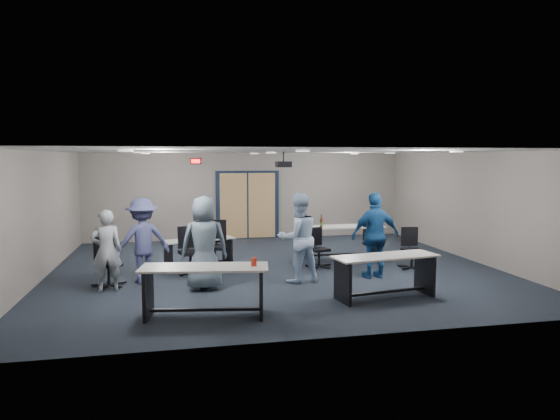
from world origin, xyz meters
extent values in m
plane|color=black|center=(0.00, 0.00, 0.00)|extent=(10.00, 10.00, 0.00)
cube|color=gray|center=(0.00, 4.50, 1.35)|extent=(10.00, 0.04, 2.70)
cube|color=gray|center=(0.00, -4.50, 1.35)|extent=(10.00, 0.04, 2.70)
cube|color=gray|center=(-5.00, 0.00, 1.35)|extent=(0.04, 9.00, 2.70)
cube|color=gray|center=(5.00, 0.00, 1.35)|extent=(0.04, 9.00, 2.70)
cube|color=white|center=(0.00, 0.00, 2.70)|extent=(10.00, 9.00, 0.04)
cube|color=black|center=(0.00, 4.47, 1.05)|extent=(2.00, 0.06, 2.20)
cube|color=tan|center=(-0.45, 4.45, 1.05)|extent=(0.85, 0.04, 2.05)
cube|color=tan|center=(0.45, 4.45, 1.05)|extent=(0.85, 0.04, 2.05)
cube|color=black|center=(-1.60, 4.45, 2.45)|extent=(0.32, 0.05, 0.18)
cube|color=#FF0C0C|center=(-1.60, 4.42, 2.45)|extent=(0.26, 0.02, 0.12)
cylinder|color=black|center=(0.30, 0.50, 2.58)|extent=(0.04, 0.04, 0.24)
cube|color=black|center=(0.30, 0.50, 2.40)|extent=(0.35, 0.30, 0.14)
cylinder|color=black|center=(0.30, 0.35, 2.40)|extent=(0.08, 0.03, 0.08)
cube|color=beige|center=(-1.78, -3.17, 0.81)|extent=(2.11, 0.99, 0.03)
cube|color=black|center=(-2.68, -3.02, 0.40)|extent=(0.15, 0.62, 0.79)
cube|color=black|center=(-0.89, -3.31, 0.40)|extent=(0.15, 0.62, 0.79)
cube|color=black|center=(-1.78, -3.17, 0.11)|extent=(1.79, 0.34, 0.05)
cylinder|color=red|center=(-1.00, -3.29, 0.89)|extent=(0.09, 0.09, 0.14)
cube|color=beige|center=(1.50, -2.75, 0.77)|extent=(2.02, 0.92, 0.03)
cube|color=black|center=(0.65, -2.87, 0.38)|extent=(0.14, 0.60, 0.76)
cube|color=black|center=(2.36, -2.62, 0.38)|extent=(0.14, 0.60, 0.76)
cube|color=black|center=(1.50, -2.75, 0.11)|extent=(1.72, 0.30, 0.04)
cube|color=beige|center=(-1.71, 0.54, 0.66)|extent=(1.74, 1.06, 0.03)
cube|color=black|center=(-2.41, 0.30, 0.32)|extent=(0.21, 0.49, 0.64)
cube|color=black|center=(-1.02, 0.78, 0.32)|extent=(0.21, 0.49, 0.64)
cube|color=black|center=(-1.71, 0.54, 0.09)|extent=(1.40, 0.53, 0.04)
cube|color=beige|center=(1.91, 0.81, 0.82)|extent=(2.06, 0.69, 0.03)
cube|color=black|center=(1.00, 0.81, 0.40)|extent=(0.06, 0.63, 0.80)
cube|color=black|center=(2.83, 0.81, 0.40)|extent=(0.06, 0.63, 0.80)
cube|color=black|center=(1.91, 0.81, 0.11)|extent=(1.83, 0.06, 0.05)
imported|color=#9DA5AC|center=(-3.53, -1.23, 0.79)|extent=(0.63, 0.47, 1.58)
imported|color=slate|center=(-1.69, -1.46, 0.92)|extent=(0.90, 0.59, 1.83)
imported|color=#C0DDFF|center=(0.23, -1.26, 0.92)|extent=(1.00, 0.85, 1.83)
imported|color=navy|center=(1.92, -1.25, 0.92)|extent=(1.10, 0.51, 1.83)
imported|color=#43487A|center=(-2.90, -0.65, 0.87)|extent=(1.28, 0.97, 1.75)
camera|label=1|loc=(-2.20, -11.08, 2.56)|focal=32.00mm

